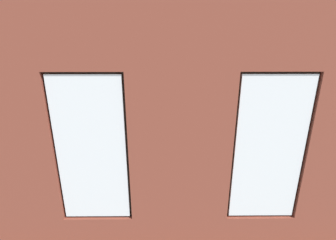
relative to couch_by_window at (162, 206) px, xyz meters
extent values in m
cube|color=#99663D|center=(-0.25, -2.14, -0.38)|extent=(6.60, 6.34, 0.10)
cube|color=brown|center=(-0.25, 0.65, 1.35)|extent=(1.26, 0.16, 3.36)
cube|color=brown|center=(-1.34, 0.65, 0.01)|extent=(0.91, 0.16, 0.69)
cube|color=brown|center=(-1.34, 0.65, 2.67)|extent=(0.91, 0.16, 0.72)
cube|color=white|center=(-1.34, 0.69, 1.33)|extent=(0.85, 0.03, 1.90)
cube|color=#38281E|center=(-1.34, 0.63, 1.33)|extent=(0.91, 0.04, 1.96)
cube|color=brown|center=(0.83, 0.65, 0.01)|extent=(0.91, 0.16, 0.69)
cube|color=brown|center=(0.83, 0.65, 2.67)|extent=(0.91, 0.16, 0.72)
cube|color=white|center=(0.83, 0.69, 1.33)|extent=(0.85, 0.03, 1.90)
cube|color=#38281E|center=(0.83, 0.63, 1.33)|extent=(0.91, 0.04, 1.96)
cube|color=tan|center=(-0.25, 0.55, 0.32)|extent=(3.28, 0.24, 0.06)
cube|color=black|center=(-0.25, 0.56, 1.80)|extent=(0.50, 0.03, 0.68)
cube|color=#A33875|center=(-0.25, 0.55, 1.80)|extent=(0.44, 0.01, 0.62)
cube|color=silver|center=(2.70, -1.94, 1.35)|extent=(0.10, 5.34, 3.36)
cube|color=black|center=(0.00, -0.05, -0.12)|extent=(1.77, 0.85, 0.42)
cube|color=black|center=(0.00, 0.28, 0.28)|extent=(1.77, 0.24, 0.38)
cube|color=black|center=(-0.78, -0.05, 0.19)|extent=(0.22, 0.85, 0.24)
cube|color=black|center=(0.78, -0.05, 0.19)|extent=(0.22, 0.85, 0.24)
cube|color=#232326|center=(-0.33, -0.09, 0.15)|extent=(0.61, 0.65, 0.12)
cube|color=#232326|center=(0.33, -0.09, 0.15)|extent=(0.61, 0.65, 0.12)
cube|color=black|center=(-2.50, -1.98, -0.12)|extent=(0.94, 1.85, 0.42)
cube|color=black|center=(-2.83, -1.97, 0.28)|extent=(0.33, 1.82, 0.38)
cube|color=black|center=(-2.54, -2.78, 0.19)|extent=(0.86, 0.26, 0.24)
cube|color=black|center=(-2.47, -1.19, 0.19)|extent=(0.86, 0.26, 0.24)
cube|color=#232326|center=(-2.48, -2.33, 0.15)|extent=(0.68, 0.66, 0.12)
cube|color=#232326|center=(-2.45, -1.64, 0.15)|extent=(0.68, 0.66, 0.12)
cube|color=#A87547|center=(0.19, -2.10, 0.07)|extent=(1.25, 0.80, 0.04)
cube|color=#A87547|center=(-0.37, -2.44, -0.14)|extent=(0.07, 0.07, 0.38)
cube|color=#A87547|center=(0.76, -2.44, -0.14)|extent=(0.07, 0.07, 0.38)
cube|color=#A87547|center=(-0.37, -1.76, -0.14)|extent=(0.07, 0.07, 0.38)
cube|color=#A87547|center=(0.76, -1.76, -0.14)|extent=(0.07, 0.07, 0.38)
cylinder|color=silver|center=(0.35, -2.20, 0.14)|extent=(0.08, 0.08, 0.09)
cylinder|color=#B7333D|center=(-0.15, -2.24, 0.16)|extent=(0.08, 0.08, 0.12)
cylinder|color=#9E5638|center=(0.19, -2.10, 0.15)|extent=(0.12, 0.12, 0.11)
sphere|color=#337F38|center=(0.19, -2.10, 0.27)|extent=(0.15, 0.15, 0.15)
cube|color=#59595B|center=(0.10, -1.98, 0.10)|extent=(0.17, 0.12, 0.02)
cube|color=black|center=(0.57, -1.98, 0.10)|extent=(0.16, 0.14, 0.02)
cube|color=black|center=(2.40, -2.67, -0.06)|extent=(1.15, 0.42, 0.54)
cube|color=black|center=(2.40, -2.67, 0.24)|extent=(0.48, 0.20, 0.05)
cube|color=black|center=(2.40, -2.67, 0.29)|extent=(0.06, 0.04, 0.06)
cube|color=black|center=(2.40, -2.67, 0.65)|extent=(1.10, 0.04, 0.65)
cube|color=black|center=(2.40, -2.69, 0.65)|extent=(1.05, 0.01, 0.60)
cylinder|color=olive|center=(0.81, -4.18, -0.19)|extent=(0.48, 0.48, 0.28)
ellipsoid|color=silver|center=(0.81, -4.18, 0.14)|extent=(1.07, 1.07, 0.43)
ellipsoid|color=navy|center=(0.89, -4.18, 0.24)|extent=(0.44, 0.44, 0.18)
cylinder|color=beige|center=(-2.70, 0.10, -0.14)|extent=(0.38, 0.38, 0.39)
cylinder|color=brown|center=(-2.70, 0.10, 0.36)|extent=(0.07, 0.07, 0.60)
cone|color=#286B2D|center=(-2.44, 0.12, 0.87)|extent=(0.61, 0.17, 0.53)
cone|color=#286B2D|center=(-2.71, -0.09, 0.94)|extent=(0.15, 0.49, 0.63)
cylinder|color=#9E5638|center=(-2.70, -4.31, -0.18)|extent=(0.24, 0.24, 0.30)
cylinder|color=brown|center=(-2.70, -4.31, 0.04)|extent=(0.04, 0.04, 0.14)
ellipsoid|color=#3D8E42|center=(-2.70, -4.31, 0.35)|extent=(0.56, 0.56, 0.48)
cylinder|color=#9E5638|center=(1.66, 0.10, -0.16)|extent=(0.35, 0.35, 0.35)
cylinder|color=brown|center=(1.66, 0.10, 0.07)|extent=(0.05, 0.05, 0.11)
ellipsoid|color=#3D8E42|center=(1.66, 0.10, 0.41)|extent=(0.61, 0.61, 0.58)
cylinder|color=#47423D|center=(-1.34, -0.05, -0.15)|extent=(0.34, 0.34, 0.37)
cylinder|color=brown|center=(-1.34, -0.05, 0.26)|extent=(0.06, 0.06, 0.45)
cone|color=#286B2D|center=(-1.14, -0.06, 0.75)|extent=(0.52, 0.18, 0.61)
cone|color=#286B2D|center=(-1.24, 0.11, 0.75)|extent=(0.39, 0.51, 0.62)
cone|color=#286B2D|center=(-1.42, 0.14, 0.73)|extent=(0.35, 0.55, 0.60)
cone|color=#286B2D|center=(-1.52, 0.06, 0.73)|extent=(0.54, 0.41, 0.59)
cone|color=#286B2D|center=(-1.50, -0.14, 0.75)|extent=(0.52, 0.38, 0.62)
cone|color=#286B2D|center=(-1.37, -0.28, 0.71)|extent=(0.22, 0.59, 0.56)
cone|color=#286B2D|center=(-1.18, -0.26, 0.68)|extent=(0.48, 0.59, 0.51)
cylinder|color=gray|center=(1.85, -1.64, -0.18)|extent=(0.26, 0.26, 0.31)
cylinder|color=brown|center=(1.85, -1.64, 0.03)|extent=(0.04, 0.04, 0.11)
ellipsoid|color=#3D8E42|center=(1.85, -1.64, 0.27)|extent=(0.46, 0.46, 0.36)
cylinder|color=gray|center=(-0.95, -3.08, -0.24)|extent=(0.17, 0.17, 0.19)
cylinder|color=brown|center=(-0.95, -3.08, -0.07)|extent=(0.03, 0.03, 0.15)
ellipsoid|color=#286B2D|center=(-0.95, -3.08, 0.10)|extent=(0.30, 0.30, 0.19)
camera|label=1|loc=(-0.08, 3.56, 2.79)|focal=28.00mm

